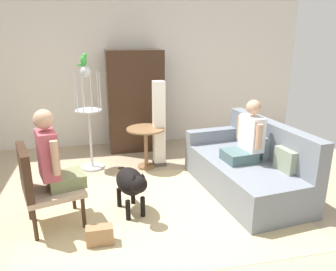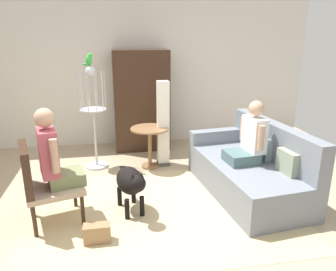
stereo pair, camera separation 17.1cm
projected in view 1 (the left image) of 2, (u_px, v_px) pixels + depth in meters
name	position (u px, v px, depth m)	size (l,w,h in m)	color
ground_plane	(157.00, 214.00, 3.85)	(7.39, 7.39, 0.00)	tan
back_wall	(129.00, 71.00, 6.09)	(6.76, 0.12, 2.77)	silver
area_rug	(163.00, 209.00, 3.95)	(3.18, 2.31, 0.01)	#C6B284
couch	(248.00, 168.00, 4.38)	(1.16, 1.99, 0.94)	slate
armchair	(40.00, 183.00, 3.45)	(0.73, 0.71, 0.94)	#382316
person_on_couch	(248.00, 138.00, 4.21)	(0.49, 0.52, 0.80)	#4B6669
person_on_armchair	(53.00, 157.00, 3.44)	(0.52, 0.49, 0.89)	#727B51
round_end_table	(146.00, 139.00, 5.08)	(0.60, 0.60, 0.65)	olive
dog	(131.00, 183.00, 3.76)	(0.40, 0.79, 0.62)	black
bird_cage_stand	(89.00, 117.00, 4.95)	(0.40, 0.40, 1.61)	silver
parrot	(84.00, 60.00, 4.69)	(0.17, 0.10, 0.18)	green
column_lamp	(159.00, 125.00, 5.12)	(0.20, 0.20, 1.37)	#4C4742
armoire_cabinet	(135.00, 101.00, 5.87)	(0.99, 0.56, 1.80)	#382316
handbag	(100.00, 235.00, 3.27)	(0.27, 0.13, 0.20)	#99724C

